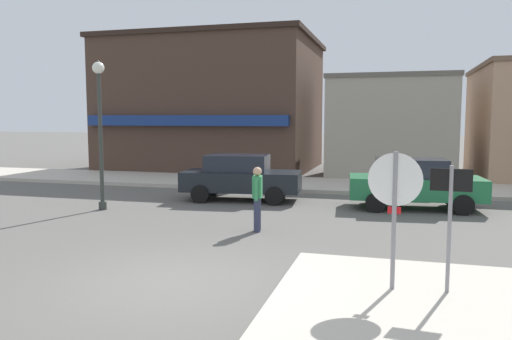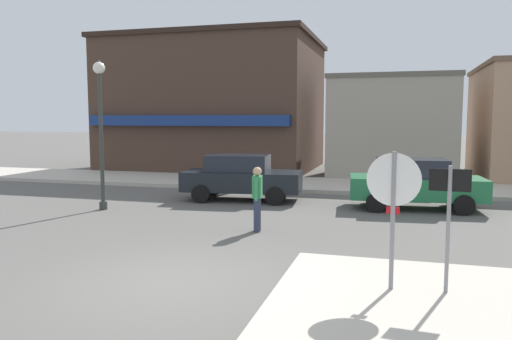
{
  "view_description": "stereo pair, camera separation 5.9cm",
  "coord_description": "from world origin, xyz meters",
  "px_view_note": "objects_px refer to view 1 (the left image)",
  "views": [
    {
      "loc": [
        3.65,
        -7.58,
        2.8
      ],
      "look_at": [
        0.29,
        4.5,
        1.5
      ],
      "focal_mm": 35.0,
      "sensor_mm": 36.0,
      "label": 1
    },
    {
      "loc": [
        3.71,
        -7.57,
        2.8
      ],
      "look_at": [
        0.29,
        4.5,
        1.5
      ],
      "focal_mm": 35.0,
      "sensor_mm": 36.0,
      "label": 2
    }
  ],
  "objects_px": {
    "one_way_sign": "(450,216)",
    "lamp_post": "(100,113)",
    "pedestrian_crossing_near": "(257,197)",
    "stop_sign": "(394,202)",
    "parked_car_second": "(414,183)",
    "parked_car_nearest": "(241,177)"
  },
  "relations": [
    {
      "from": "parked_car_nearest",
      "to": "pedestrian_crossing_near",
      "type": "height_order",
      "value": "pedestrian_crossing_near"
    },
    {
      "from": "pedestrian_crossing_near",
      "to": "stop_sign",
      "type": "bearing_deg",
      "value": -50.06
    },
    {
      "from": "lamp_post",
      "to": "one_way_sign",
      "type": "bearing_deg",
      "value": -29.8
    },
    {
      "from": "lamp_post",
      "to": "pedestrian_crossing_near",
      "type": "bearing_deg",
      "value": -16.43
    },
    {
      "from": "parked_car_nearest",
      "to": "parked_car_second",
      "type": "relative_size",
      "value": 1.0
    },
    {
      "from": "parked_car_second",
      "to": "pedestrian_crossing_near",
      "type": "relative_size",
      "value": 2.57
    },
    {
      "from": "one_way_sign",
      "to": "parked_car_second",
      "type": "relative_size",
      "value": 0.51
    },
    {
      "from": "parked_car_second",
      "to": "stop_sign",
      "type": "bearing_deg",
      "value": -94.12
    },
    {
      "from": "pedestrian_crossing_near",
      "to": "parked_car_nearest",
      "type": "bearing_deg",
      "value": 112.27
    },
    {
      "from": "lamp_post",
      "to": "parked_car_second",
      "type": "distance_m",
      "value": 9.87
    },
    {
      "from": "one_way_sign",
      "to": "parked_car_second",
      "type": "distance_m",
      "value": 8.17
    },
    {
      "from": "stop_sign",
      "to": "one_way_sign",
      "type": "bearing_deg",
      "value": 4.73
    },
    {
      "from": "stop_sign",
      "to": "pedestrian_crossing_near",
      "type": "relative_size",
      "value": 1.43
    },
    {
      "from": "parked_car_second",
      "to": "parked_car_nearest",
      "type": "bearing_deg",
      "value": 178.69
    },
    {
      "from": "one_way_sign",
      "to": "pedestrian_crossing_near",
      "type": "height_order",
      "value": "one_way_sign"
    },
    {
      "from": "one_way_sign",
      "to": "lamp_post",
      "type": "height_order",
      "value": "lamp_post"
    },
    {
      "from": "one_way_sign",
      "to": "pedestrian_crossing_near",
      "type": "bearing_deg",
      "value": 136.77
    },
    {
      "from": "stop_sign",
      "to": "one_way_sign",
      "type": "relative_size",
      "value": 1.1
    },
    {
      "from": "parked_car_nearest",
      "to": "stop_sign",
      "type": "bearing_deg",
      "value": -58.66
    },
    {
      "from": "pedestrian_crossing_near",
      "to": "lamp_post",
      "type": "bearing_deg",
      "value": 163.57
    },
    {
      "from": "parked_car_nearest",
      "to": "parked_car_second",
      "type": "xyz_separation_m",
      "value": [
        5.68,
        -0.13,
        0.0
      ]
    },
    {
      "from": "one_way_sign",
      "to": "lamp_post",
      "type": "xyz_separation_m",
      "value": [
        -9.46,
        5.42,
        1.63
      ]
    }
  ]
}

